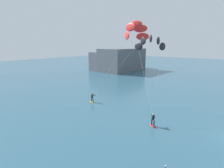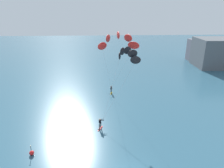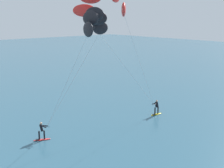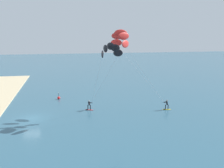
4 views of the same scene
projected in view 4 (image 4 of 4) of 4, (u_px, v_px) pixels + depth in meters
ground_plane at (31, 119)px, 39.11m from camera, size 240.00×240.00×0.00m
kitesurfer_nearshore at (109, 53)px, 38.26m from camera, size 6.27×5.76×11.44m
kitesurfer_mid_water at (122, 41)px, 39.30m from camera, size 6.36×10.14×13.32m
marker_buoy at (59, 98)px, 50.28m from camera, size 0.56×0.56×1.38m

